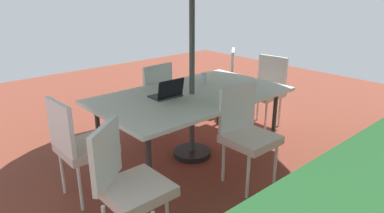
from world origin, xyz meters
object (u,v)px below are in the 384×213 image
(chair_west, at_px, (266,88))
(dining_table, at_px, (192,97))
(chair_northeast, at_px, (127,181))
(chair_south, at_px, (151,96))
(chair_north, at_px, (246,131))
(cup, at_px, (204,77))
(chair_southwest, at_px, (223,77))
(chair_east, at_px, (79,143))
(laptop, at_px, (167,93))

(chair_west, bearing_deg, dining_table, -94.18)
(chair_northeast, bearing_deg, chair_south, 12.05)
(chair_north, xyz_separation_m, cup, (-0.42, -1.05, 0.27))
(chair_north, xyz_separation_m, chair_southwest, (-1.35, -1.61, 0.00))
(chair_northeast, distance_m, chair_west, 2.84)
(dining_table, height_order, cup, cup)
(chair_west, relative_size, cup, 8.50)
(chair_southwest, bearing_deg, cup, -9.47)
(chair_north, relative_size, cup, 8.50)
(chair_south, distance_m, chair_east, 1.51)
(chair_west, relative_size, chair_southwest, 1.00)
(chair_northeast, distance_m, cup, 2.10)
(chair_southwest, relative_size, laptop, 2.98)
(chair_north, bearing_deg, chair_southwest, 57.73)
(laptop, bearing_deg, chair_south, -109.70)
(chair_southwest, height_order, laptop, chair_southwest)
(chair_southwest, bearing_deg, dining_table, -9.39)
(laptop, bearing_deg, chair_east, 3.52)
(chair_southwest, distance_m, laptop, 1.85)
(dining_table, relative_size, chair_southwest, 2.20)
(chair_north, relative_size, chair_west, 1.00)
(dining_table, distance_m, chair_southwest, 1.62)
(laptop, bearing_deg, cup, -162.43)
(chair_south, bearing_deg, chair_east, 25.83)
(dining_table, distance_m, laptop, 0.31)
(dining_table, distance_m, chair_east, 1.33)
(laptop, bearing_deg, chair_northeast, 41.74)
(dining_table, relative_size, chair_east, 2.20)
(chair_northeast, relative_size, chair_north, 1.00)
(dining_table, relative_size, laptop, 6.54)
(chair_east, height_order, cup, chair_east)
(chair_west, bearing_deg, cup, -109.92)
(chair_east, height_order, laptop, chair_east)
(dining_table, xyz_separation_m, laptop, (0.29, -0.07, 0.09))
(chair_northeast, xyz_separation_m, chair_east, (-0.02, -0.84, 0.00))
(chair_northeast, distance_m, chair_southwest, 3.17)
(cup, bearing_deg, chair_east, 7.31)
(chair_north, distance_m, cup, 1.16)
(chair_east, bearing_deg, chair_south, -62.76)
(chair_southwest, bearing_deg, chair_west, 49.93)
(dining_table, relative_size, chair_north, 2.20)
(chair_south, relative_size, cup, 8.50)
(cup, bearing_deg, chair_south, -48.74)
(chair_south, height_order, chair_east, same)
(chair_east, xyz_separation_m, chair_southwest, (-2.70, -0.79, 0.00))
(chair_northeast, bearing_deg, chair_north, -36.85)
(chair_north, bearing_deg, chair_south, 98.73)
(chair_southwest, bearing_deg, chair_south, -38.43)
(chair_north, height_order, chair_east, same)
(chair_west, height_order, cup, chair_west)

